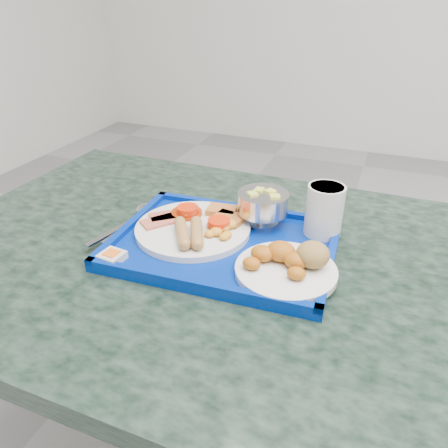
% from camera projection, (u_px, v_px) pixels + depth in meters
% --- Properties ---
extents(table, '(1.17, 0.78, 0.73)m').
position_uv_depth(table, '(223.00, 327.00, 0.91)').
color(table, slate).
rests_on(table, floor).
extents(tray, '(0.42, 0.32, 0.02)m').
position_uv_depth(tray, '(224.00, 245.00, 0.82)').
color(tray, navy).
rests_on(tray, table).
extents(main_plate, '(0.22, 0.22, 0.03)m').
position_uv_depth(main_plate, '(196.00, 226.00, 0.85)').
color(main_plate, silver).
rests_on(main_plate, tray).
extents(bread_plate, '(0.17, 0.17, 0.06)m').
position_uv_depth(bread_plate, '(289.00, 264.00, 0.73)').
color(bread_plate, silver).
rests_on(bread_plate, tray).
extents(fruit_bowl, '(0.10, 0.10, 0.07)m').
position_uv_depth(fruit_bowl, '(263.00, 203.00, 0.86)').
color(fruit_bowl, silver).
rests_on(fruit_bowl, tray).
extents(juice_cup, '(0.07, 0.07, 0.10)m').
position_uv_depth(juice_cup, '(325.00, 209.00, 0.83)').
color(juice_cup, silver).
rests_on(juice_cup, tray).
extents(spoon, '(0.04, 0.18, 0.01)m').
position_uv_depth(spoon, '(139.00, 213.00, 0.92)').
color(spoon, silver).
rests_on(spoon, tray).
extents(knife, '(0.05, 0.18, 0.00)m').
position_uv_depth(knife, '(122.00, 227.00, 0.87)').
color(knife, silver).
rests_on(knife, tray).
extents(jam_packet, '(0.04, 0.04, 0.02)m').
position_uv_depth(jam_packet, '(112.00, 257.00, 0.76)').
color(jam_packet, beige).
rests_on(jam_packet, tray).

